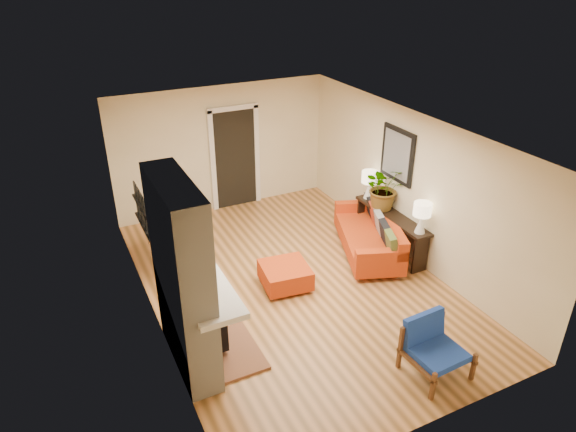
% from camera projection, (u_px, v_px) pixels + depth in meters
% --- Properties ---
extents(room_shell, '(6.50, 6.50, 6.50)m').
position_uv_depth(room_shell, '(261.00, 156.00, 10.28)').
color(room_shell, tan).
rests_on(room_shell, ground).
extents(fireplace, '(1.09, 1.68, 2.60)m').
position_uv_depth(fireplace, '(186.00, 281.00, 6.35)').
color(fireplace, white).
rests_on(fireplace, ground).
extents(sofa, '(1.53, 2.19, 0.80)m').
position_uv_depth(sofa, '(372.00, 235.00, 9.23)').
color(sofa, silver).
rests_on(sofa, ground).
extents(ottoman, '(0.83, 0.83, 0.38)m').
position_uv_depth(ottoman, '(285.00, 275.00, 8.32)').
color(ottoman, silver).
rests_on(ottoman, ground).
extents(blue_chair, '(0.76, 0.75, 0.76)m').
position_uv_depth(blue_chair, '(432.00, 344.00, 6.56)').
color(blue_chair, brown).
rests_on(blue_chair, ground).
extents(dining_table, '(0.90, 1.74, 0.92)m').
position_uv_depth(dining_table, '(172.00, 232.00, 8.81)').
color(dining_table, brown).
rests_on(dining_table, ground).
extents(console_table, '(0.34, 1.85, 0.72)m').
position_uv_depth(console_table, '(391.00, 221.00, 9.21)').
color(console_table, black).
rests_on(console_table, ground).
extents(lamp_near, '(0.30, 0.30, 0.54)m').
position_uv_depth(lamp_near, '(422.00, 214.00, 8.39)').
color(lamp_near, white).
rests_on(lamp_near, console_table).
extents(lamp_far, '(0.30, 0.30, 0.54)m').
position_uv_depth(lamp_far, '(369.00, 181.00, 9.60)').
color(lamp_far, white).
rests_on(lamp_far, console_table).
extents(houseplant, '(0.80, 0.71, 0.83)m').
position_uv_depth(houseplant, '(384.00, 187.00, 9.17)').
color(houseplant, '#1E5919').
rests_on(houseplant, console_table).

